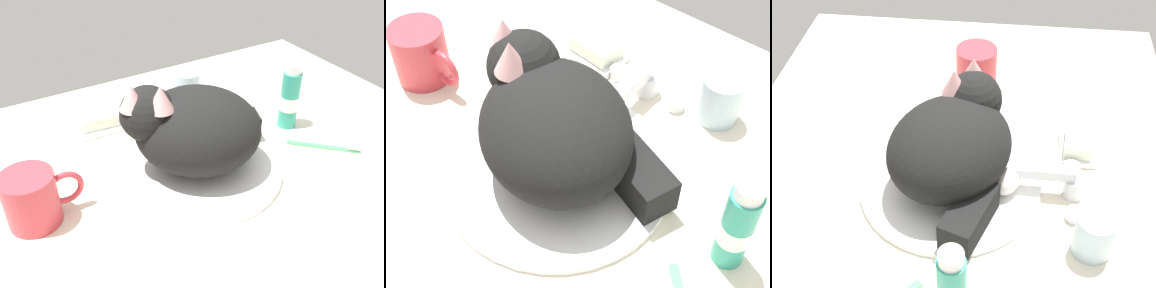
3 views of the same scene
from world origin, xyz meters
The scene contains 9 objects.
ground_plane centered at (0.00, 0.00, -1.50)cm, with size 110.00×82.50×3.00cm, color silver.
sink_basin centered at (0.00, 0.00, 0.55)cm, with size 30.85×30.85×1.10cm, color white.
faucet centered at (0.00, 18.92, 2.60)cm, with size 13.25×11.71×5.72cm.
cat centered at (-0.80, 0.70, 8.95)cm, with size 30.36×27.58×17.76cm.
coffee_mug centered at (-28.58, 1.62, 4.49)cm, with size 12.60×8.39×8.97cm.
rinse_cup centered at (11.00, 22.92, 3.67)cm, with size 6.06×6.06×7.35cm.
soap_dish centered at (-10.79, 21.88, 0.60)cm, with size 9.00×6.40×1.20cm, color white.
soap_bar centered at (-10.79, 21.88, 2.49)cm, with size 7.49×4.85×2.57cm, color silver.
toothpaste_bottle centered at (24.00, 3.41, 6.52)cm, with size 3.93×3.93×13.97cm.
Camera 3 is at (60.20, 9.05, 65.59)cm, focal length 48.65 mm.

